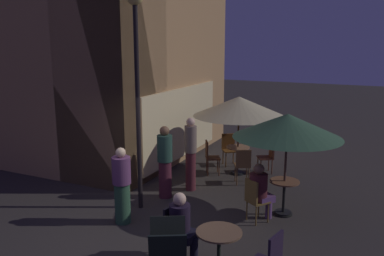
{
  "coord_description": "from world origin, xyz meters",
  "views": [
    {
      "loc": [
        -6.29,
        -4.15,
        3.7
      ],
      "look_at": [
        1.92,
        -0.26,
        1.72
      ],
      "focal_mm": 37.88,
      "sensor_mm": 36.0,
      "label": 1
    }
  ],
  "objects_px": {
    "patron_seated_0": "(260,188)",
    "patron_seated_1": "(182,223)",
    "menu_sandwich_board": "(168,255)",
    "cafe_chair_4": "(268,155)",
    "patio_umbrella_1": "(239,106)",
    "cafe_chair_1": "(229,147)",
    "cafe_table_2": "(219,243)",
    "cafe_table_1": "(238,155)",
    "cafe_chair_3": "(243,163)",
    "patron_standing_2": "(165,162)",
    "cafe_chair_2": "(210,155)",
    "patron_standing_3": "(122,186)",
    "cafe_table_0": "(284,192)",
    "patio_umbrella_0": "(287,126)",
    "street_lamp_near_corner": "(136,54)",
    "patron_standing_4": "(191,153)",
    "cafe_chair_5": "(176,227)",
    "cafe_chair_0": "(254,197)"
  },
  "relations": [
    {
      "from": "cafe_chair_2",
      "to": "patron_standing_3",
      "type": "height_order",
      "value": "patron_standing_3"
    },
    {
      "from": "patio_umbrella_1",
      "to": "patron_seated_1",
      "type": "height_order",
      "value": "patio_umbrella_1"
    },
    {
      "from": "patron_seated_0",
      "to": "cafe_chair_1",
      "type": "bearing_deg",
      "value": 64.85
    },
    {
      "from": "cafe_table_0",
      "to": "cafe_chair_0",
      "type": "bearing_deg",
      "value": 144.65
    },
    {
      "from": "cafe_chair_1",
      "to": "cafe_chair_4",
      "type": "xyz_separation_m",
      "value": [
        -0.25,
        -1.27,
        -0.04
      ]
    },
    {
      "from": "patio_umbrella_0",
      "to": "patron_seated_0",
      "type": "bearing_deg",
      "value": 144.65
    },
    {
      "from": "cafe_chair_5",
      "to": "cafe_table_1",
      "type": "bearing_deg",
      "value": 107.95
    },
    {
      "from": "patron_standing_4",
      "to": "cafe_chair_2",
      "type": "bearing_deg",
      "value": 14.82
    },
    {
      "from": "patio_umbrella_1",
      "to": "cafe_chair_5",
      "type": "height_order",
      "value": "patio_umbrella_1"
    },
    {
      "from": "cafe_chair_1",
      "to": "cafe_chair_2",
      "type": "bearing_deg",
      "value": -45.04
    },
    {
      "from": "cafe_chair_2",
      "to": "patron_seated_1",
      "type": "height_order",
      "value": "patron_seated_1"
    },
    {
      "from": "cafe_table_0",
      "to": "patron_seated_0",
      "type": "distance_m",
      "value": 0.69
    },
    {
      "from": "patio_umbrella_0",
      "to": "patron_standing_2",
      "type": "height_order",
      "value": "patio_umbrella_0"
    },
    {
      "from": "patio_umbrella_1",
      "to": "patron_seated_0",
      "type": "xyz_separation_m",
      "value": [
        -2.71,
        -1.41,
        -1.21
      ]
    },
    {
      "from": "cafe_table_1",
      "to": "cafe_table_2",
      "type": "relative_size",
      "value": 1.03
    },
    {
      "from": "cafe_chair_1",
      "to": "patron_standing_2",
      "type": "distance_m",
      "value": 3.15
    },
    {
      "from": "patio_umbrella_1",
      "to": "patron_seated_0",
      "type": "bearing_deg",
      "value": -152.46
    },
    {
      "from": "cafe_chair_3",
      "to": "patron_standing_2",
      "type": "relative_size",
      "value": 0.55
    },
    {
      "from": "patron_seated_0",
      "to": "patron_seated_1",
      "type": "distance_m",
      "value": 2.21
    },
    {
      "from": "cafe_table_0",
      "to": "patron_seated_1",
      "type": "height_order",
      "value": "patron_seated_1"
    },
    {
      "from": "menu_sandwich_board",
      "to": "cafe_chair_2",
      "type": "height_order",
      "value": "menu_sandwich_board"
    },
    {
      "from": "cafe_chair_2",
      "to": "cafe_chair_3",
      "type": "relative_size",
      "value": 1.0
    },
    {
      "from": "menu_sandwich_board",
      "to": "cafe_table_1",
      "type": "bearing_deg",
      "value": -20.2
    },
    {
      "from": "patio_umbrella_1",
      "to": "cafe_chair_1",
      "type": "height_order",
      "value": "patio_umbrella_1"
    },
    {
      "from": "patio_umbrella_0",
      "to": "street_lamp_near_corner",
      "type": "bearing_deg",
      "value": 108.58
    },
    {
      "from": "cafe_chair_3",
      "to": "patron_standing_4",
      "type": "relative_size",
      "value": 0.52
    },
    {
      "from": "patron_standing_3",
      "to": "patio_umbrella_1",
      "type": "bearing_deg",
      "value": 7.05
    },
    {
      "from": "cafe_chair_2",
      "to": "patron_standing_3",
      "type": "distance_m",
      "value": 3.63
    },
    {
      "from": "cafe_chair_4",
      "to": "patron_seated_0",
      "type": "bearing_deg",
      "value": 70.6
    },
    {
      "from": "cafe_table_0",
      "to": "cafe_chair_5",
      "type": "height_order",
      "value": "cafe_chair_5"
    },
    {
      "from": "street_lamp_near_corner",
      "to": "patron_standing_2",
      "type": "bearing_deg",
      "value": -14.82
    },
    {
      "from": "cafe_chair_4",
      "to": "patron_seated_0",
      "type": "relative_size",
      "value": 0.7
    },
    {
      "from": "menu_sandwich_board",
      "to": "cafe_chair_4",
      "type": "relative_size",
      "value": 1.14
    },
    {
      "from": "cafe_table_2",
      "to": "patio_umbrella_0",
      "type": "distance_m",
      "value": 3.13
    },
    {
      "from": "patio_umbrella_0",
      "to": "cafe_chair_2",
      "type": "distance_m",
      "value": 3.35
    },
    {
      "from": "cafe_table_1",
      "to": "cafe_chair_0",
      "type": "distance_m",
      "value": 3.12
    },
    {
      "from": "cafe_chair_0",
      "to": "cafe_chair_3",
      "type": "height_order",
      "value": "cafe_chair_3"
    },
    {
      "from": "patron_standing_2",
      "to": "menu_sandwich_board",
      "type": "bearing_deg",
      "value": 80.75
    },
    {
      "from": "patio_umbrella_1",
      "to": "patron_standing_4",
      "type": "distance_m",
      "value": 2.06
    },
    {
      "from": "patio_umbrella_1",
      "to": "patron_standing_2",
      "type": "xyz_separation_m",
      "value": [
        -2.4,
        0.99,
        -1.04
      ]
    },
    {
      "from": "street_lamp_near_corner",
      "to": "cafe_table_2",
      "type": "relative_size",
      "value": 6.22
    },
    {
      "from": "cafe_chair_0",
      "to": "cafe_chair_2",
      "type": "bearing_deg",
      "value": 75.01
    },
    {
      "from": "cafe_table_1",
      "to": "patron_seated_1",
      "type": "relative_size",
      "value": 0.65
    },
    {
      "from": "menu_sandwich_board",
      "to": "patron_standing_4",
      "type": "height_order",
      "value": "patron_standing_4"
    },
    {
      "from": "cafe_chair_4",
      "to": "patron_seated_0",
      "type": "height_order",
      "value": "patron_seated_0"
    },
    {
      "from": "cafe_table_1",
      "to": "patron_standing_3",
      "type": "bearing_deg",
      "value": 164.4
    },
    {
      "from": "patio_umbrella_0",
      "to": "menu_sandwich_board",
      "type": "bearing_deg",
      "value": 163.49
    },
    {
      "from": "cafe_chair_3",
      "to": "patron_standing_4",
      "type": "bearing_deg",
      "value": 103.32
    },
    {
      "from": "cafe_chair_5",
      "to": "patron_seated_0",
      "type": "relative_size",
      "value": 0.75
    },
    {
      "from": "cafe_table_2",
      "to": "patio_umbrella_1",
      "type": "relative_size",
      "value": 0.3
    }
  ]
}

